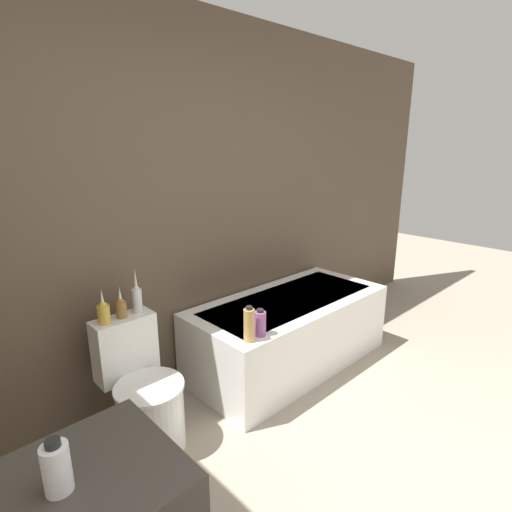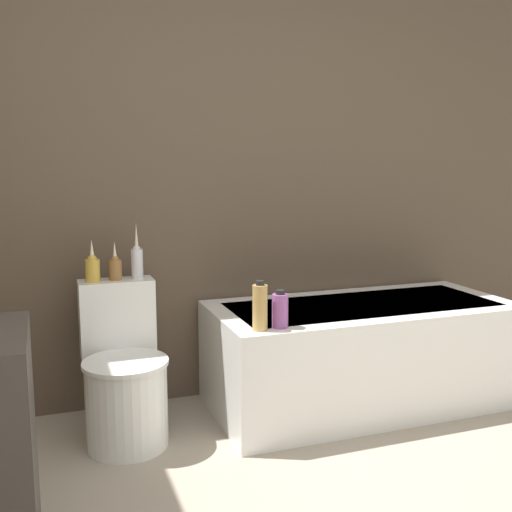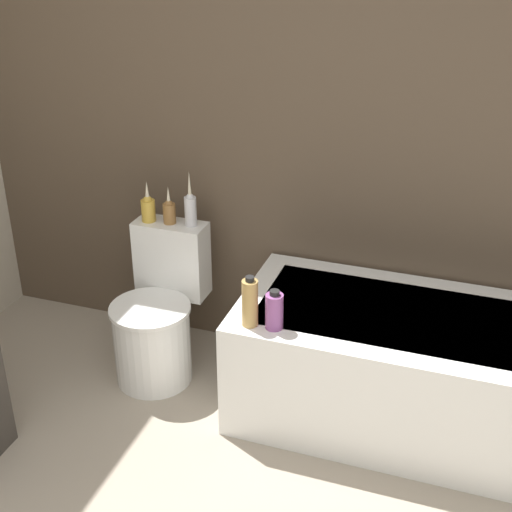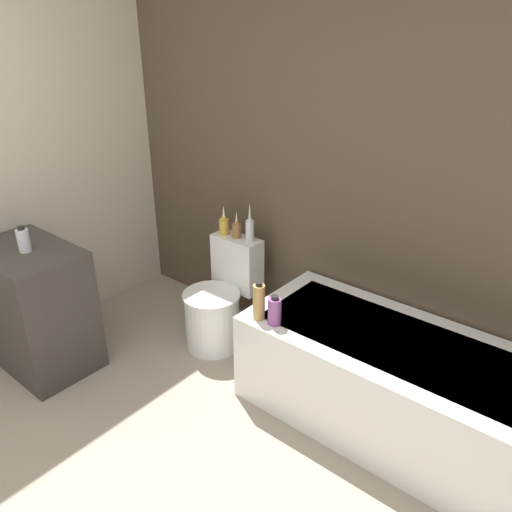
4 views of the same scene
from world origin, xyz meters
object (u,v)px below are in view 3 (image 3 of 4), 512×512
at_px(toilet, 158,319).
at_px(vase_bronze, 190,208).
at_px(vase_silver, 169,211).
at_px(shampoo_bottle_tall, 250,302).
at_px(bathtub, 420,371).
at_px(vase_gold, 148,208).
at_px(shampoo_bottle_short, 274,311).

height_order(toilet, vase_bronze, vase_bronze).
bearing_deg(vase_silver, shampoo_bottle_tall, -39.02).
bearing_deg(bathtub, toilet, -179.39).
bearing_deg(shampoo_bottle_tall, bathtub, 22.62).
height_order(bathtub, vase_bronze, vase_bronze).
bearing_deg(vase_gold, shampoo_bottle_short, -29.60).
relative_size(bathtub, shampoo_bottle_short, 9.23).
height_order(vase_silver, vase_bronze, vase_bronze).
xyz_separation_m(vase_silver, vase_bronze, (0.11, 0.01, 0.03)).
xyz_separation_m(vase_silver, shampoo_bottle_short, (0.69, -0.46, -0.17)).
bearing_deg(shampoo_bottle_short, bathtub, 25.17).
height_order(bathtub, toilet, toilet).
bearing_deg(vase_gold, bathtub, -7.04).
xyz_separation_m(bathtub, toilet, (-1.28, -0.01, 0.02)).
bearing_deg(toilet, bathtub, 0.61).
height_order(vase_silver, shampoo_bottle_short, vase_silver).
distance_m(vase_silver, shampoo_bottle_short, 0.84).
relative_size(bathtub, vase_gold, 7.89).
xyz_separation_m(bathtub, vase_gold, (-1.39, 0.17, 0.53)).
distance_m(bathtub, shampoo_bottle_tall, 0.85).
bearing_deg(shampoo_bottle_short, shampoo_bottle_tall, -173.76).
distance_m(bathtub, toilet, 1.28).
relative_size(vase_silver, vase_bronze, 0.69).
relative_size(vase_gold, shampoo_bottle_short, 1.17).
height_order(shampoo_bottle_tall, shampoo_bottle_short, shampoo_bottle_tall).
relative_size(vase_silver, shampoo_bottle_tall, 0.83).
bearing_deg(vase_silver, toilet, -90.00).
height_order(toilet, vase_silver, vase_silver).
bearing_deg(vase_gold, vase_bronze, 5.37).
distance_m(toilet, shampoo_bottle_short, 0.81).
bearing_deg(vase_bronze, bathtub, -9.31).
bearing_deg(vase_bronze, toilet, -117.81).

